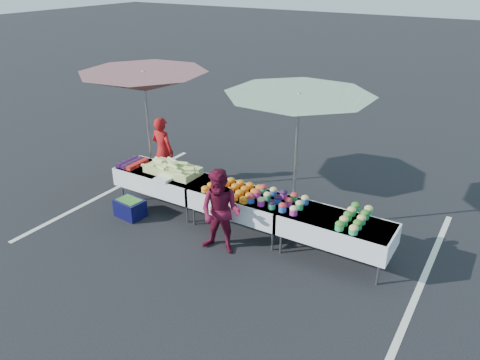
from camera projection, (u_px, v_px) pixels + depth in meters
The scene contains 17 objects.
ground at pixel (240, 229), 8.59m from camera, with size 80.00×80.00×0.00m, color black.
stripe_left at pixel (114, 189), 10.10m from camera, with size 0.10×5.00×0.00m, color silver.
stripe_right at pixel (420, 286), 7.07m from camera, with size 0.10×5.00×0.00m, color silver.
table_left at pixel (162, 179), 9.19m from camera, with size 1.86×0.81×0.75m.
table_center at pixel (240, 201), 8.34m from camera, with size 1.86×0.81×0.75m.
table_right at pixel (336, 228), 7.49m from camera, with size 1.86×0.81×0.75m.
berry_punnets at pixel (132, 163), 9.40m from camera, with size 0.40×0.54×0.08m.
corn_pile at pixel (173, 169), 9.00m from camera, with size 1.16×0.57×0.26m.
plastic_bags at pixel (163, 179), 8.74m from camera, with size 0.30×0.25×0.05m, color white.
carrot_bowls at pixel (233, 189), 8.31m from camera, with size 0.95×0.69×0.11m.
potato_cups at pixel (278, 199), 7.88m from camera, with size 0.94×0.58×0.16m.
bean_baskets at pixel (355, 217), 7.32m from camera, with size 0.36×0.86×0.15m.
vendor at pixel (163, 151), 10.10m from camera, with size 0.55×0.36×1.51m, color #AE1314.
customer at pixel (221, 212), 7.65m from camera, with size 0.72×0.56×1.48m, color maroon.
umbrella_left at pixel (144, 82), 9.06m from camera, with size 3.05×3.05×2.58m.
umbrella_right at pixel (299, 107), 7.64m from camera, with size 3.30×3.30×2.55m.
storage_bin at pixel (130, 208), 8.96m from camera, with size 0.57×0.44×0.35m.
Camera 1 is at (3.87, -6.31, 4.45)m, focal length 35.00 mm.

